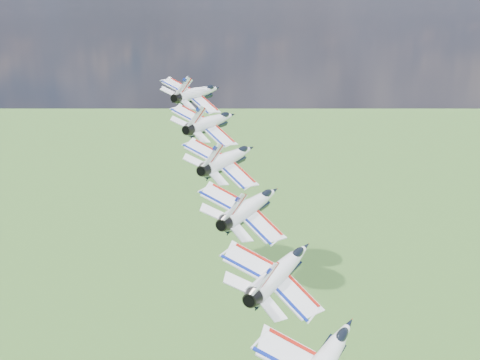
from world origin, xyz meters
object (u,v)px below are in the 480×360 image
at_px(jet_2, 230,158).
at_px(jet_4, 282,269).
at_px(jet_1, 212,122).
at_px(jet_5, 326,360).
at_px(jet_0, 198,93).
at_px(jet_3, 252,205).

xyz_separation_m(jet_2, jet_4, (13.88, -18.55, -5.32)).
xyz_separation_m(jet_1, jet_4, (20.81, -27.83, -7.98)).
bearing_deg(jet_5, jet_2, 130.38).
height_order(jet_0, jet_3, jet_0).
bearing_deg(jet_2, jet_5, -49.62).
height_order(jet_3, jet_5, jet_3).
height_order(jet_1, jet_2, jet_1).
height_order(jet_3, jet_4, jet_3).
xyz_separation_m(jet_0, jet_3, (20.81, -27.83, -7.98)).
distance_m(jet_1, jet_4, 35.65).
bearing_deg(jet_0, jet_5, -49.62).
height_order(jet_2, jet_4, jet_2).
bearing_deg(jet_3, jet_5, -49.62).
bearing_deg(jet_1, jet_2, -49.62).
bearing_deg(jet_1, jet_3, -49.62).
relative_size(jet_1, jet_4, 1.00).
relative_size(jet_2, jet_4, 1.00).
height_order(jet_2, jet_3, jet_2).
distance_m(jet_0, jet_3, 35.65).
relative_size(jet_1, jet_2, 1.00).
distance_m(jet_0, jet_2, 23.77).
height_order(jet_0, jet_2, jet_0).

